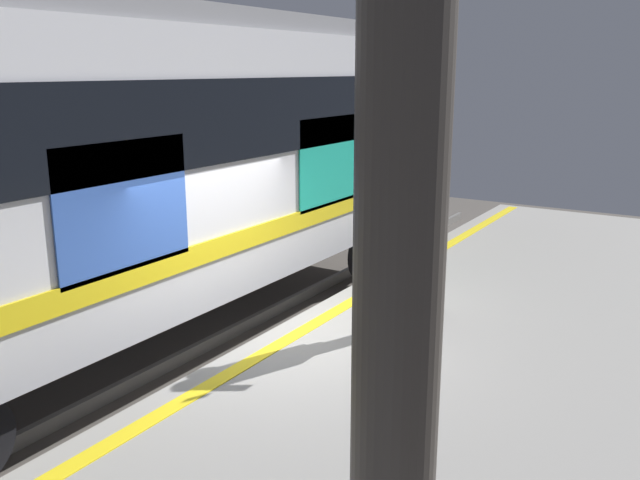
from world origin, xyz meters
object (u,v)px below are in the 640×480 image
object	(u,v)px
train_carriage	(153,149)
handbag	(410,300)
passenger	(402,233)
station_column	(400,239)

from	to	relation	value
train_carriage	handbag	distance (m)	3.74
train_carriage	passenger	distance (m)	3.52
train_carriage	handbag	world-z (taller)	train_carriage
train_carriage	passenger	xyz separation A→B (m)	(0.01, 3.46, -0.63)
handbag	train_carriage	bearing A→B (deg)	-83.29
passenger	train_carriage	bearing A→B (deg)	-90.09
station_column	handbag	bearing A→B (deg)	-156.98
train_carriage	passenger	size ratio (longest dim) A/B	6.11
passenger	station_column	bearing A→B (deg)	24.52
passenger	station_column	world-z (taller)	station_column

